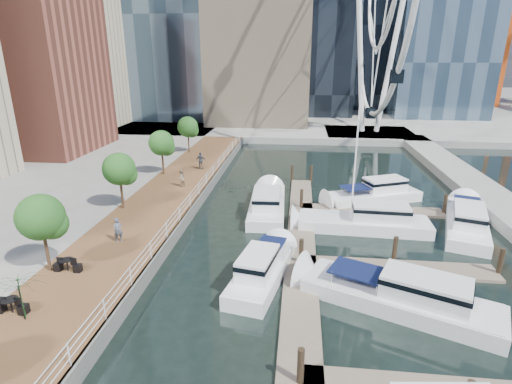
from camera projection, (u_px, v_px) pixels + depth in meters
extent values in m
plane|color=black|center=(235.00, 346.00, 18.40)|extent=(520.00, 520.00, 0.00)
cube|color=brown|center=(157.00, 210.00, 33.29)|extent=(6.00, 60.00, 1.00)
cube|color=#595954|center=(192.00, 212.00, 32.98)|extent=(0.25, 60.00, 1.00)
cube|color=gray|center=(291.00, 101.00, 114.24)|extent=(200.00, 114.00, 1.00)
cube|color=gray|center=(496.00, 203.00, 34.99)|extent=(4.00, 60.00, 1.00)
cube|color=gray|center=(369.00, 135.00, 65.73)|extent=(14.00, 12.00, 1.00)
cube|color=#6D6051|center=(301.00, 249.00, 27.47)|extent=(2.00, 32.00, 0.20)
cube|color=#6D6051|center=(397.00, 268.00, 24.97)|extent=(12.00, 2.00, 0.20)
cube|color=#6D6051|center=(371.00, 210.00, 34.38)|extent=(12.00, 2.00, 0.20)
cube|color=brown|center=(40.00, 71.00, 49.96)|extent=(12.00, 14.00, 20.00)
cube|color=#BCAD8E|center=(62.00, 41.00, 64.35)|extent=(14.00, 16.00, 28.00)
cylinder|color=white|center=(360.00, 48.00, 61.65)|extent=(0.80, 0.80, 26.00)
cylinder|color=white|center=(393.00, 48.00, 61.13)|extent=(0.80, 0.80, 26.00)
cylinder|color=#3F2B1C|center=(47.00, 251.00, 22.63)|extent=(0.20, 0.20, 2.40)
sphere|color=#265B1E|center=(41.00, 217.00, 21.96)|extent=(2.60, 2.60, 2.60)
cylinder|color=#3F2B1C|center=(122.00, 194.00, 32.05)|extent=(0.20, 0.20, 2.40)
sphere|color=#265B1E|center=(119.00, 169.00, 31.37)|extent=(2.60, 2.60, 2.60)
cylinder|color=#3F2B1C|center=(163.00, 163.00, 41.46)|extent=(0.20, 0.20, 2.40)
sphere|color=#265B1E|center=(161.00, 143.00, 40.78)|extent=(2.60, 2.60, 2.60)
cylinder|color=#3F2B1C|center=(189.00, 143.00, 50.87)|extent=(0.20, 0.20, 2.40)
sphere|color=#265B1E|center=(188.00, 127.00, 50.19)|extent=(2.60, 2.60, 2.60)
imported|color=#4A5263|center=(118.00, 230.00, 26.32)|extent=(0.72, 0.67, 1.65)
imported|color=gray|center=(181.00, 178.00, 37.52)|extent=(0.94, 1.02, 1.69)
imported|color=#333740|center=(201.00, 161.00, 43.41)|extent=(1.16, 0.62, 1.89)
imported|color=#0F3912|center=(21.00, 299.00, 18.32)|extent=(2.58, 2.62, 2.23)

